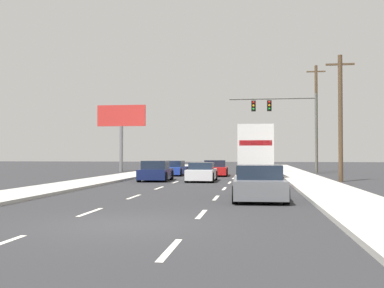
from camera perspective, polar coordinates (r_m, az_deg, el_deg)
The scene contains 15 objects.
ground_plane at distance 36.22m, azimuth 2.72°, elevation -4.08°, with size 140.00×140.00×0.00m, color #2B2B2D.
sidewalk_right at distance 31.26m, azimuth 14.19°, elevation -4.36°, with size 2.84×80.00×0.14m, color #B2AFA8.
sidewalk_left at distance 32.62m, azimuth -9.87°, elevation -4.25°, with size 2.84×80.00×0.14m, color #B2AFA8.
lane_markings at distance 33.48m, azimuth 2.30°, elevation -4.30°, with size 3.54×62.00×0.01m.
car_blue at distance 38.07m, azimuth -2.26°, elevation -3.10°, with size 1.85×4.71×1.23m.
car_navy at distance 30.26m, azimuth -4.56°, elevation -3.49°, with size 2.08×4.13×1.34m.
car_red at distance 37.18m, azimuth 2.93°, elevation -3.12°, with size 2.15×4.50×1.28m.
car_white at distance 29.58m, azimuth 1.23°, elevation -3.59°, with size 1.85×4.04×1.23m.
box_truck at distance 34.67m, azimuth 7.80°, elevation -0.65°, with size 2.81×8.19×3.81m.
car_maroon at distance 25.33m, azimuth 8.32°, elevation -4.06°, with size 2.00×4.28×1.14m.
car_gray at distance 17.89m, azimuth 8.33°, elevation -4.96°, with size 2.14×4.63×1.35m.
traffic_signal_mast at distance 42.13m, azimuth 11.02°, elevation 3.80°, with size 7.87×0.69×7.26m.
utility_pole_mid at distance 30.71m, azimuth 18.13°, elevation 3.35°, with size 1.80×0.28×8.15m.
utility_pole_far at distance 45.90m, azimuth 15.33°, elevation 3.25°, with size 1.80×0.28×10.44m.
roadside_billboard at distance 46.10m, azimuth -8.86°, elevation 2.62°, with size 4.95×0.36×6.70m.
Camera 1 is at (3.25, -11.03, 1.76)m, focal length 42.51 mm.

